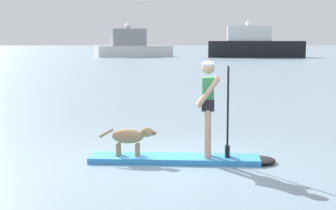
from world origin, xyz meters
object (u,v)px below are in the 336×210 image
object	(u,v)px
moored_boat_far_starboard	(132,46)
paddleboard	(187,159)
person_paddler	(209,102)
dog	(131,137)
moored_boat_port	(254,45)

from	to	relation	value
moored_boat_far_starboard	paddleboard	bearing A→B (deg)	-91.76
person_paddler	dog	distance (m)	1.53
paddleboard	person_paddler	size ratio (longest dim) A/B	1.98
moored_boat_port	person_paddler	bearing A→B (deg)	-106.29
moored_boat_far_starboard	moored_boat_port	distance (m)	15.45
person_paddler	dog	bearing A→B (deg)	169.54
paddleboard	moored_boat_port	xyz separation A→B (m)	(16.74, 55.90, 1.41)
person_paddler	dog	xyz separation A→B (m)	(-1.37, 0.25, -0.64)
paddleboard	moored_boat_port	world-z (taller)	moored_boat_port
person_paddler	moored_boat_port	xyz separation A→B (m)	(16.36, 55.97, 0.37)
dog	moored_boat_far_starboard	size ratio (longest dim) A/B	0.10
paddleboard	dog	bearing A→B (deg)	169.54
person_paddler	moored_boat_port	bearing A→B (deg)	73.71
person_paddler	moored_boat_far_starboard	bearing A→B (deg)	88.59
person_paddler	moored_boat_port	world-z (taller)	moored_boat_port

